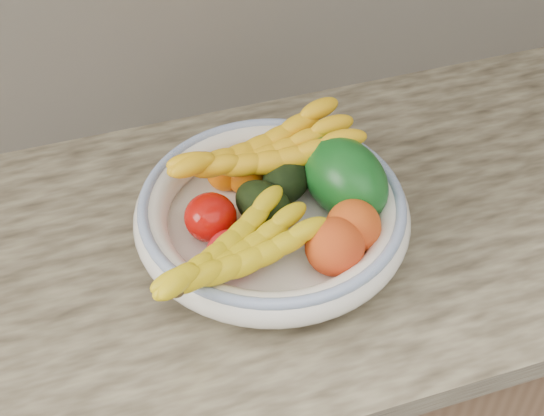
{
  "coord_description": "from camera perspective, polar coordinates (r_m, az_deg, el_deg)",
  "views": [
    {
      "loc": [
        -0.24,
        0.94,
        1.7
      ],
      "look_at": [
        0.0,
        1.66,
        0.96
      ],
      "focal_mm": 50.0,
      "sensor_mm": 36.0,
      "label": 1
    }
  ],
  "objects": [
    {
      "name": "peach_right",
      "position": [
        1.03,
        6.13,
        -1.42
      ],
      "size": [
        0.09,
        0.09,
        0.08
      ],
      "primitive_type": "ellipsoid",
      "rotation": [
        0.0,
        0.0,
        -0.21
      ],
      "color": "orange",
      "rests_on": "fruit_bowl"
    },
    {
      "name": "banana_bunch_back",
      "position": [
        1.1,
        -0.63,
        3.86
      ],
      "size": [
        0.31,
        0.14,
        0.09
      ],
      "primitive_type": null,
      "rotation": [
        0.0,
        0.0,
        0.11
      ],
      "color": "yellow",
      "rests_on": "fruit_bowl"
    },
    {
      "name": "fruit_bowl",
      "position": [
        1.07,
        0.0,
        -0.44
      ],
      "size": [
        0.39,
        0.39,
        0.08
      ],
      "color": "white",
      "rests_on": "kitchen_counter"
    },
    {
      "name": "tomato_near_left",
      "position": [
        1.0,
        -3.1,
        -3.42
      ],
      "size": [
        0.08,
        0.08,
        0.06
      ],
      "primitive_type": "ellipsoid",
      "rotation": [
        0.0,
        0.0,
        -0.19
      ],
      "color": "red",
      "rests_on": "fruit_bowl"
    },
    {
      "name": "avocado_center",
      "position": [
        1.06,
        -0.64,
        0.22
      ],
      "size": [
        0.1,
        0.11,
        0.06
      ],
      "primitive_type": "ellipsoid",
      "rotation": [
        0.0,
        0.0,
        0.49
      ],
      "color": "black",
      "rests_on": "fruit_bowl"
    },
    {
      "name": "avocado_right",
      "position": [
        1.1,
        1.14,
        2.26
      ],
      "size": [
        0.11,
        0.11,
        0.07
      ],
      "primitive_type": "ellipsoid",
      "rotation": [
        0.0,
        0.0,
        -0.77
      ],
      "color": "black",
      "rests_on": "fruit_bowl"
    },
    {
      "name": "clementine_back_left",
      "position": [
        1.12,
        -3.51,
        2.67
      ],
      "size": [
        0.06,
        0.06,
        0.05
      ],
      "primitive_type": "ellipsoid",
      "rotation": [
        0.0,
        0.0,
        0.1
      ],
      "color": "orange",
      "rests_on": "fruit_bowl"
    },
    {
      "name": "kitchen_counter",
      "position": [
        1.46,
        -0.32,
        -13.37
      ],
      "size": [
        2.44,
        0.66,
        1.4
      ],
      "color": "brown",
      "rests_on": "ground"
    },
    {
      "name": "banana_bunch_front",
      "position": [
        0.97,
        -2.79,
        -3.72
      ],
      "size": [
        0.29,
        0.21,
        0.07
      ],
      "primitive_type": null,
      "rotation": [
        0.0,
        0.0,
        0.45
      ],
      "color": "yellow",
      "rests_on": "fruit_bowl"
    },
    {
      "name": "green_mango",
      "position": [
        1.09,
        5.48,
        2.28
      ],
      "size": [
        0.17,
        0.18,
        0.14
      ],
      "primitive_type": "ellipsoid",
      "rotation": [
        0.0,
        0.31,
        0.27
      ],
      "color": "#0D4915",
      "rests_on": "fruit_bowl"
    },
    {
      "name": "peach_front",
      "position": [
        1.0,
        4.75,
        -2.91
      ],
      "size": [
        0.09,
        0.09,
        0.08
      ],
      "primitive_type": "ellipsoid",
      "rotation": [
        0.0,
        0.0,
        0.08
      ],
      "color": "orange",
      "rests_on": "fruit_bowl"
    },
    {
      "name": "clementine_back_mid",
      "position": [
        1.12,
        -1.98,
        2.41
      ],
      "size": [
        0.06,
        0.06,
        0.05
      ],
      "primitive_type": "ellipsoid",
      "rotation": [
        0.0,
        0.0,
        -0.09
      ],
      "color": "orange",
      "rests_on": "fruit_bowl"
    },
    {
      "name": "tomato_left",
      "position": [
        1.05,
        -4.65,
        -0.7
      ],
      "size": [
        0.1,
        0.1,
        0.07
      ],
      "primitive_type": "ellipsoid",
      "rotation": [
        0.0,
        0.0,
        -0.42
      ],
      "color": "#B10A06",
      "rests_on": "fruit_bowl"
    },
    {
      "name": "clementine_back_right",
      "position": [
        1.15,
        0.04,
        3.79
      ],
      "size": [
        0.07,
        0.07,
        0.05
      ],
      "primitive_type": "ellipsoid",
      "rotation": [
        0.0,
        0.0,
        -0.43
      ],
      "color": "#DB6004",
      "rests_on": "fruit_bowl"
    }
  ]
}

